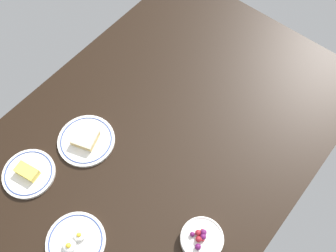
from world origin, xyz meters
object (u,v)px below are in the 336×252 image
plate_eggs (75,242)px  plate_sandwich (86,140)px  plate_cheese (29,173)px  bowl_berries (202,239)px

plate_eggs → plate_sandwich: size_ratio=0.92×
plate_cheese → plate_sandwich: bearing=164.0°
bowl_berries → plate_cheese: size_ratio=0.76×
bowl_berries → plate_sandwich: (-1.76, -58.56, -1.10)cm
plate_sandwich → plate_cheese: (23.75, -6.80, -0.12)cm
bowl_berries → plate_sandwich: bowl_berries is taller
plate_eggs → plate_sandwich: 39.20cm
bowl_berries → plate_cheese: 68.98cm
plate_eggs → plate_sandwich: bearing=-140.0°
plate_eggs → plate_cheese: plate_eggs is taller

